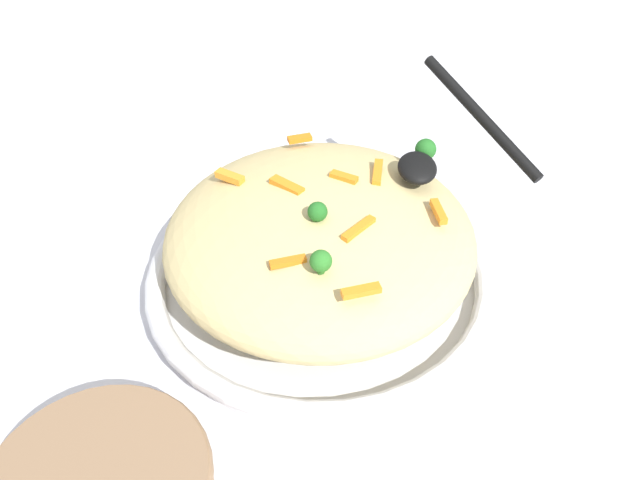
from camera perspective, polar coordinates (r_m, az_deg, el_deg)
name	(u,v)px	position (r m, az deg, el deg)	size (l,w,h in m)	color
ground_plane	(320,295)	(0.66, 0.00, -5.32)	(2.40, 2.40, 0.00)	silver
serving_bowl	(320,278)	(0.64, 0.00, -3.72)	(0.37, 0.37, 0.05)	silver
pasta_mound	(320,234)	(0.60, 0.00, 0.54)	(0.32, 0.31, 0.09)	#D1BA7A
carrot_piece_0	(344,177)	(0.60, 2.34, 6.12)	(0.03, 0.01, 0.01)	orange
carrot_piece_1	(230,177)	(0.61, -8.76, 6.10)	(0.03, 0.01, 0.01)	orange
carrot_piece_2	(439,211)	(0.57, 11.44, 2.74)	(0.03, 0.01, 0.01)	orange
carrot_piece_3	(287,186)	(0.59, -3.24, 5.25)	(0.04, 0.01, 0.01)	orange
carrot_piece_4	(378,173)	(0.61, 5.61, 6.53)	(0.04, 0.01, 0.01)	orange
carrot_piece_5	(361,291)	(0.48, 4.02, -4.95)	(0.03, 0.01, 0.01)	orange
carrot_piece_6	(288,262)	(0.51, -3.13, -2.12)	(0.03, 0.01, 0.01)	orange
carrot_piece_7	(300,139)	(0.67, -1.98, 9.82)	(0.03, 0.01, 0.01)	orange
carrot_piece_8	(359,229)	(0.54, 3.76, 1.05)	(0.04, 0.01, 0.01)	orange
broccoli_floret_0	(426,150)	(0.64, 10.22, 8.64)	(0.02, 0.02, 0.03)	#205B1C
broccoli_floret_1	(316,212)	(0.54, -0.37, 2.75)	(0.02, 0.02, 0.02)	#205B1C
broccoli_floret_2	(321,261)	(0.49, 0.08, -2.08)	(0.02, 0.02, 0.02)	#296820
serving_spoon	(443,147)	(0.63, 11.83, 8.81)	(0.15, 0.15, 0.08)	black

